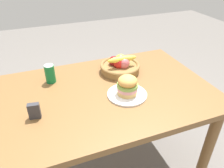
{
  "coord_description": "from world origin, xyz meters",
  "views": [
    {
      "loc": [
        -0.36,
        -1.09,
        1.53
      ],
      "look_at": [
        0.05,
        -0.03,
        0.81
      ],
      "focal_mm": 35.01,
      "sensor_mm": 36.0,
      "label": 1
    }
  ],
  "objects_px": {
    "soda_can": "(50,74)",
    "napkin_holder": "(34,111)",
    "fruit_basket": "(120,66)",
    "plate": "(127,94)",
    "sandwich": "(127,85)"
  },
  "relations": [
    {
      "from": "plate",
      "to": "sandwich",
      "type": "height_order",
      "value": "sandwich"
    },
    {
      "from": "napkin_holder",
      "to": "soda_can",
      "type": "bearing_deg",
      "value": 77.24
    },
    {
      "from": "sandwich",
      "to": "fruit_basket",
      "type": "xyz_separation_m",
      "value": [
        0.08,
        0.29,
        -0.02
      ]
    },
    {
      "from": "fruit_basket",
      "to": "napkin_holder",
      "type": "xyz_separation_m",
      "value": [
        -0.62,
        -0.31,
        -0.0
      ]
    },
    {
      "from": "sandwich",
      "to": "soda_can",
      "type": "bearing_deg",
      "value": 141.72
    },
    {
      "from": "plate",
      "to": "napkin_holder",
      "type": "height_order",
      "value": "napkin_holder"
    },
    {
      "from": "sandwich",
      "to": "napkin_holder",
      "type": "xyz_separation_m",
      "value": [
        -0.54,
        -0.01,
        -0.03
      ]
    },
    {
      "from": "soda_can",
      "to": "napkin_holder",
      "type": "distance_m",
      "value": 0.37
    },
    {
      "from": "soda_can",
      "to": "napkin_holder",
      "type": "bearing_deg",
      "value": -110.64
    },
    {
      "from": "plate",
      "to": "napkin_holder",
      "type": "bearing_deg",
      "value": -178.49
    },
    {
      "from": "sandwich",
      "to": "fruit_basket",
      "type": "height_order",
      "value": "same"
    },
    {
      "from": "fruit_basket",
      "to": "napkin_holder",
      "type": "height_order",
      "value": "fruit_basket"
    },
    {
      "from": "plate",
      "to": "fruit_basket",
      "type": "distance_m",
      "value": 0.31
    },
    {
      "from": "sandwich",
      "to": "soda_can",
      "type": "xyz_separation_m",
      "value": [
        -0.42,
        0.33,
        -0.01
      ]
    },
    {
      "from": "fruit_basket",
      "to": "soda_can",
      "type": "bearing_deg",
      "value": 176.03
    }
  ]
}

